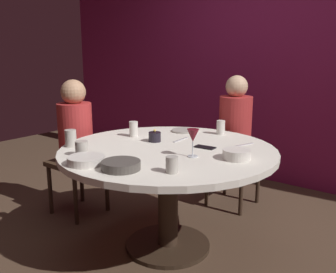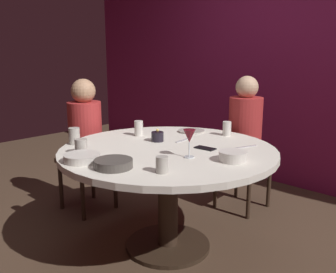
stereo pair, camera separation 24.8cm
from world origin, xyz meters
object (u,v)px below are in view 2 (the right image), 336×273
object	(u,v)px
wine_glass	(189,137)
dining_table	(168,167)
candle_holder	(157,136)
seated_diner_left	(85,130)
cup_center_front	(162,165)
bowl_small_white	(233,156)
cup_near_candle	(227,129)
cup_far_edge	(81,146)
seated_diner_back	(245,129)
cell_phone	(205,148)
bowl_serving_large	(82,158)
cup_by_left_diner	(74,136)
bowl_salad_center	(113,164)
dinner_plate	(191,131)
cup_by_right_diner	(139,128)

from	to	relation	value
wine_glass	dining_table	bearing A→B (deg)	163.24
candle_holder	wine_glass	bearing A→B (deg)	-20.31
seated_diner_left	cup_center_front	distance (m)	1.37
dining_table	bowl_small_white	xyz separation A→B (m)	(0.49, 0.05, 0.16)
cup_near_candle	wine_glass	bearing A→B (deg)	-74.58
wine_glass	cup_far_edge	world-z (taller)	wine_glass
seated_diner_back	cell_phone	bearing A→B (deg)	13.54
wine_glass	cup_center_front	xyz separation A→B (m)	(0.08, -0.32, -0.08)
bowl_serving_large	bowl_small_white	world-z (taller)	bowl_small_white
seated_diner_back	cup_by_left_diner	xyz separation A→B (m)	(-0.55, -1.34, 0.07)
seated_diner_back	bowl_salad_center	distance (m)	1.49
seated_diner_back	cup_near_candle	xyz separation A→B (m)	(0.07, -0.37, 0.07)
dinner_plate	cup_far_edge	distance (m)	0.99
wine_glass	dinner_plate	size ratio (longest dim) A/B	0.83
bowl_salad_center	cup_near_candle	size ratio (longest dim) A/B	2.00
candle_holder	cup_far_edge	world-z (taller)	cup_far_edge
cup_far_edge	dinner_plate	bearing A→B (deg)	84.49
seated_diner_left	cup_far_edge	distance (m)	0.82
dining_table	cup_near_candle	xyz separation A→B (m)	(0.07, 0.59, 0.19)
seated_diner_left	cup_near_candle	distance (m)	1.20
dining_table	bowl_serving_large	world-z (taller)	bowl_serving_large
dining_table	cup_by_left_diner	distance (m)	0.69
cell_phone	cup_center_front	world-z (taller)	cup_center_front
seated_diner_back	cup_center_front	distance (m)	1.41
cup_by_left_diner	dinner_plate	bearing A→B (deg)	69.13
bowl_serving_large	dining_table	bearing A→B (deg)	75.10
dinner_plate	cup_near_candle	distance (m)	0.30
cup_by_right_diner	wine_glass	bearing A→B (deg)	-15.85
seated_diner_left	bowl_small_white	bearing A→B (deg)	1.80
dinner_plate	cup_by_left_diner	world-z (taller)	cup_by_left_diner
cup_near_candle	cup_by_left_diner	bearing A→B (deg)	-122.62
dining_table	cup_near_candle	size ratio (longest dim) A/B	13.38
seated_diner_left	dinner_plate	world-z (taller)	seated_diner_left
bowl_small_white	cup_near_candle	world-z (taller)	cup_near_candle
cup_by_left_diner	cup_by_right_diner	distance (m)	0.51
cup_by_right_diner	bowl_serving_large	bearing A→B (deg)	-68.82
candle_holder	bowl_small_white	size ratio (longest dim) A/B	0.54
cell_phone	bowl_serving_large	xyz separation A→B (m)	(-0.35, -0.73, 0.02)
cup_far_edge	bowl_salad_center	bearing A→B (deg)	-6.78
bowl_serving_large	bowl_salad_center	world-z (taller)	bowl_salad_center
cup_near_candle	cup_far_edge	world-z (taller)	cup_near_candle
cup_by_left_diner	cup_center_front	bearing A→B (deg)	-1.50
dining_table	wine_glass	size ratio (longest dim) A/B	8.32
seated_diner_left	wine_glass	world-z (taller)	seated_diner_left
candle_holder	wine_glass	distance (m)	0.48
cup_center_front	cell_phone	bearing A→B (deg)	104.03
cup_by_left_diner	cup_by_right_diner	bearing A→B (deg)	75.20
wine_glass	bowl_salad_center	world-z (taller)	wine_glass
dining_table	cup_by_right_diner	bearing A→B (deg)	164.70
candle_holder	bowl_salad_center	size ratio (longest dim) A/B	0.42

